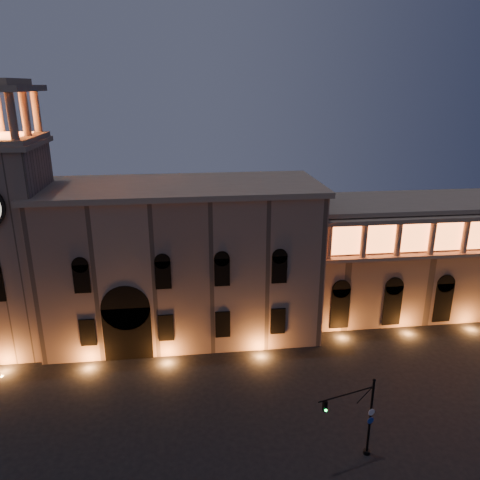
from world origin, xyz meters
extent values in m
plane|color=black|center=(0.00, 0.00, 0.00)|extent=(160.00, 160.00, 0.00)
cube|color=#8C6E5C|center=(-2.00, 22.00, 8.50)|extent=(30.00, 12.00, 17.00)
cube|color=gray|center=(-2.00, 22.00, 17.30)|extent=(30.80, 12.80, 0.60)
cube|color=black|center=(-8.00, 16.60, 3.00)|extent=(5.00, 1.40, 6.00)
cylinder|color=black|center=(-8.00, 16.60, 6.00)|extent=(5.00, 1.40, 5.00)
cube|color=orange|center=(-8.00, 16.40, 2.80)|extent=(4.20, 0.20, 5.00)
cube|color=#8C6E5C|center=(-20.50, 21.00, 11.00)|extent=(9.00, 9.00, 22.00)
cylinder|color=gray|center=(-16.70, 17.20, 25.10)|extent=(0.76, 0.76, 4.20)
cylinder|color=gray|center=(-16.70, 24.80, 25.10)|extent=(0.76, 0.76, 4.20)
cylinder|color=gray|center=(-16.70, 21.00, 25.10)|extent=(0.76, 0.76, 4.20)
cube|color=#876956|center=(32.00, 24.00, 7.00)|extent=(40.00, 10.00, 14.00)
cube|color=gray|center=(32.00, 24.00, 14.25)|extent=(40.60, 10.60, 0.50)
cube|color=gray|center=(32.00, 18.50, 9.30)|extent=(40.00, 1.20, 0.40)
cube|color=orange|center=(32.00, 19.05, 11.50)|extent=(38.00, 0.15, 3.60)
cylinder|color=gray|center=(14.00, 18.50, 11.50)|extent=(0.70, 0.70, 4.00)
cylinder|color=gray|center=(18.00, 18.50, 11.50)|extent=(0.70, 0.70, 4.00)
cylinder|color=gray|center=(22.00, 18.50, 11.50)|extent=(0.70, 0.70, 4.00)
cylinder|color=gray|center=(26.00, 18.50, 11.50)|extent=(0.70, 0.70, 4.00)
cylinder|color=gray|center=(30.00, 18.50, 11.50)|extent=(0.70, 0.70, 4.00)
cylinder|color=black|center=(12.01, -0.06, 3.37)|extent=(0.19, 0.19, 6.74)
cylinder|color=black|center=(12.01, -0.06, 0.14)|extent=(0.54, 0.54, 0.29)
sphere|color=black|center=(12.01, -0.06, 6.83)|extent=(0.27, 0.27, 0.27)
cylinder|color=black|center=(9.69, -0.70, 6.25)|extent=(4.67, 1.39, 0.12)
cube|color=black|center=(7.93, -1.18, 5.77)|extent=(0.35, 0.34, 0.82)
cylinder|color=#0CE53F|center=(7.97, -1.33, 5.50)|extent=(0.19, 0.12, 0.17)
cylinder|color=silver|center=(12.00, -0.20, 4.04)|extent=(0.57, 0.19, 0.58)
cylinder|color=navy|center=(12.00, -0.20, 3.27)|extent=(0.57, 0.19, 0.58)
camera|label=1|loc=(-1.63, -28.45, 27.81)|focal=35.00mm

